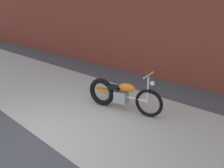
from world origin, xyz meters
TOP-DOWN VIEW (x-y plane):
  - ground_plane at (0.00, 0.00)m, footprint 80.00×80.00m
  - sidewalk_slab at (0.00, 1.75)m, footprint 36.00×3.50m
  - motorcycle_orange at (0.05, 2.08)m, footprint 1.98×0.71m

SIDE VIEW (x-z plane):
  - ground_plane at x=0.00m, z-range 0.00..0.00m
  - sidewalk_slab at x=0.00m, z-range 0.00..0.01m
  - motorcycle_orange at x=0.05m, z-range -0.12..0.91m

